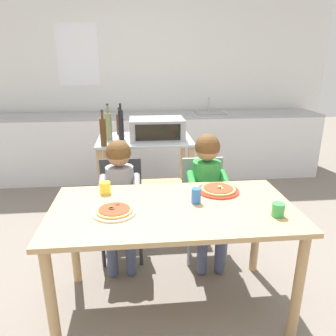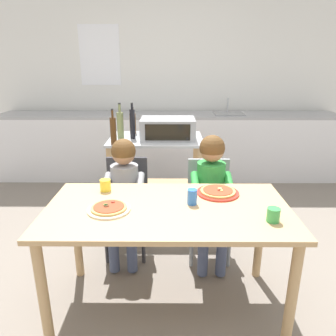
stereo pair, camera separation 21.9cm
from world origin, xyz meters
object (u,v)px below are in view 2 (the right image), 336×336
Objects in this scene: dining_chair_right at (209,202)px; drinking_cup_green at (273,215)px; child_in_grey_shirt at (124,186)px; child_in_green_shirt at (211,185)px; pizza_plate_cream at (109,208)px; bottle_slim_sauce at (132,123)px; drinking_cup_yellow at (105,185)px; pizza_plate_red_rimmed at (218,192)px; kitchen_island_cart at (156,165)px; bottle_brown_beer at (120,125)px; dining_table at (168,222)px; dining_chair_left at (127,199)px; bottle_clear_vinegar at (133,123)px; drinking_cup_blue at (192,197)px; toaster_oven at (168,128)px; bottle_tall_green_wine at (113,130)px.

drinking_cup_green is (0.25, -0.83, 0.30)m from dining_chair_right.
child_in_grey_shirt is at bearing -173.38° from dining_chair_right.
child_in_green_shirt is 4.05× the size of pizza_plate_cream.
child_in_grey_shirt is at bearing 89.99° from pizza_plate_cream.
bottle_slim_sauce is 1.10m from drinking_cup_yellow.
drinking_cup_yellow reaches higher than pizza_plate_cream.
kitchen_island_cart is at bearing 111.97° from pizza_plate_red_rimmed.
drinking_cup_green is (1.06, -1.51, -0.21)m from bottle_brown_beer.
pizza_plate_red_rimmed is (0.34, 0.21, 0.11)m from dining_table.
kitchen_island_cart is 1.15× the size of dining_chair_left.
bottle_slim_sauce is 1.26× the size of bottle_clear_vinegar.
child_in_grey_shirt reaches higher than pizza_plate_cream.
kitchen_island_cart is 0.55m from bottle_brown_beer.
drinking_cup_blue is at bearing -52.15° from dining_chair_left.
dining_table is (0.38, -1.57, -0.32)m from bottle_clear_vinegar.
dining_chair_right is 8.31× the size of drinking_cup_blue.
drinking_cup_yellow is at bearing -92.09° from bottle_clear_vinegar.
drinking_cup_green is (0.59, -1.51, -0.17)m from toaster_oven.
bottle_tall_green_wine is 3.35× the size of drinking_cup_blue.
bottle_clear_vinegar is at bearing 124.54° from child_in_green_shirt.
drinking_cup_yellow is 1.10m from drinking_cup_green.
bottle_clear_vinegar is 1.62m from drinking_cup_blue.
dining_table is 0.63m from child_in_green_shirt.
dining_chair_left is at bearing 166.78° from child_in_green_shirt.
bottle_slim_sauce reaches higher than bottle_clear_vinegar.
dining_chair_right is 10.20× the size of drinking_cup_yellow.
pizza_plate_cream is 3.19× the size of drinking_cup_green.
child_in_green_shirt is (0.69, -0.16, 0.20)m from dining_chair_left.
bottle_tall_green_wine is 1.25m from dining_table.
dining_table is 1.84× the size of dining_chair_right.
dining_chair_right is at bearing 62.64° from dining_table.
dining_chair_left is at bearing 176.46° from dining_chair_right.
bottle_slim_sauce is 0.23× the size of dining_table.
drinking_cup_blue is at bearing -46.22° from child_in_grey_shirt.
bottle_brown_beer reaches higher than drinking_cup_green.
pizza_plate_cream is 0.51m from drinking_cup_blue.
bottle_clear_vinegar is at bearing 75.25° from bottle_tall_green_wine.
child_in_green_shirt is at bearing -49.16° from bottle_slim_sauce.
kitchen_island_cart is at bearing 71.54° from dining_chair_left.
bottle_tall_green_wine is 1.28× the size of pizza_plate_cream.
child_in_grey_shirt is 0.69m from child_in_green_shirt.
pizza_plate_red_rimmed is (0.81, -1.13, -0.23)m from bottle_brown_beer.
bottle_slim_sauce is 1.79m from drinking_cup_green.
child_in_grey_shirt reaches higher than dining_table.
bottle_tall_green_wine is at bearing -122.94° from bottle_slim_sauce.
dining_table is 0.52m from drinking_cup_yellow.
drinking_cup_yellow is at bearing 149.07° from dining_table.
dining_chair_left is 0.73m from child_in_green_shirt.
dining_table is 0.41m from pizza_plate_red_rimmed.
bottle_clear_vinegar is 2.00m from drinking_cup_green.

